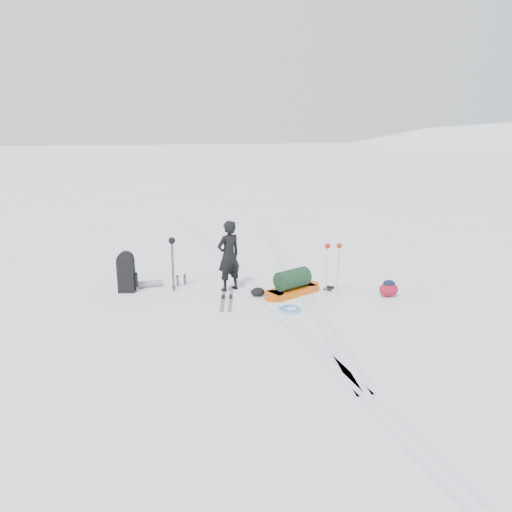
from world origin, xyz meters
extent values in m
plane|color=white|center=(0.00, 0.00, 0.00)|extent=(200.00, 200.00, 0.00)
ellipsoid|color=white|center=(90.00, 90.00, -75.00)|extent=(256.00, 192.00, 160.00)
cube|color=silver|center=(-0.12, 0.00, 0.00)|extent=(1.40, 17.97, 0.01)
cube|color=silver|center=(0.12, 0.00, 0.00)|extent=(1.40, 17.97, 0.01)
cube|color=silver|center=(1.28, 2.00, 0.00)|extent=(2.09, 13.88, 0.01)
cube|color=silver|center=(1.52, 2.00, 0.00)|extent=(2.09, 13.88, 0.01)
imported|color=black|center=(-0.62, 0.47, 0.87)|extent=(0.75, 0.64, 1.74)
cube|color=#D5590C|center=(0.79, -0.21, 0.08)|extent=(1.37, 1.01, 0.16)
cylinder|color=#CE420C|center=(1.31, 0.04, 0.08)|extent=(0.61, 0.61, 0.16)
cylinder|color=#C54C0B|center=(0.26, -0.45, 0.08)|extent=(0.61, 0.61, 0.16)
cylinder|color=black|center=(0.79, -0.21, 0.39)|extent=(0.96, 0.77, 0.46)
cube|color=black|center=(-3.06, 0.98, 0.39)|extent=(0.44, 0.35, 0.79)
cylinder|color=black|center=(-3.06, 0.98, 0.81)|extent=(0.43, 0.34, 0.38)
cube|color=black|center=(-2.85, 0.96, 0.28)|extent=(0.13, 0.22, 0.34)
cylinder|color=gray|center=(-2.49, 1.21, 0.08)|extent=(0.63, 0.21, 0.17)
cylinder|color=black|center=(-1.96, 0.81, 0.62)|extent=(0.03, 0.03, 1.24)
cylinder|color=black|center=(-1.94, 0.73, 0.62)|extent=(0.03, 0.03, 1.24)
torus|color=black|center=(-1.96, 0.81, 0.10)|extent=(0.11, 0.11, 0.01)
torus|color=black|center=(-1.94, 0.73, 0.10)|extent=(0.11, 0.11, 0.01)
sphere|color=black|center=(-1.94, 0.76, 1.26)|extent=(0.17, 0.17, 0.17)
cylinder|color=silver|center=(1.51, -0.53, 0.60)|extent=(0.02, 0.02, 1.21)
cylinder|color=#AFB0B6|center=(1.80, -0.56, 0.60)|extent=(0.02, 0.02, 1.21)
torus|color=#B9BCC1|center=(1.51, -0.53, 0.09)|extent=(0.09, 0.09, 0.01)
torus|color=silver|center=(1.80, -0.56, 0.09)|extent=(0.09, 0.09, 0.01)
sphere|color=maroon|center=(1.51, -0.53, 1.22)|extent=(0.13, 0.13, 0.13)
sphere|color=maroon|center=(1.80, -0.56, 1.22)|extent=(0.13, 0.13, 0.13)
cube|color=gray|center=(-0.70, -0.12, 0.01)|extent=(0.49, 1.75, 0.02)
cube|color=gray|center=(-0.88, -0.08, 0.01)|extent=(0.49, 1.75, 0.02)
cube|color=black|center=(-0.70, -0.12, 0.04)|extent=(0.11, 0.19, 0.05)
cube|color=black|center=(-0.88, -0.08, 0.04)|extent=(0.11, 0.19, 0.05)
cube|color=silver|center=(1.70, -0.20, 0.01)|extent=(1.51, 1.31, 0.02)
cube|color=white|center=(1.83, -0.06, 0.01)|extent=(1.51, 1.31, 0.02)
cube|color=black|center=(1.70, -0.20, 0.04)|extent=(0.19, 0.18, 0.05)
cube|color=black|center=(1.83, -0.06, 0.04)|extent=(0.19, 0.18, 0.05)
torus|color=#5DB5E3|center=(0.39, -1.23, 0.03)|extent=(0.63, 0.63, 0.05)
torus|color=#5489CE|center=(0.42, -1.19, 0.04)|extent=(0.49, 0.49, 0.05)
ellipsoid|color=maroon|center=(2.95, -0.91, 0.17)|extent=(0.58, 0.56, 0.33)
ellipsoid|color=black|center=(2.95, -0.91, 0.32)|extent=(0.38, 0.37, 0.16)
cylinder|color=slate|center=(-1.82, 1.10, 0.13)|extent=(0.09, 0.09, 0.25)
cylinder|color=#525459|center=(-1.63, 1.19, 0.12)|extent=(0.09, 0.09, 0.23)
cylinder|color=black|center=(-1.82, 1.10, 0.27)|extent=(0.08, 0.08, 0.03)
cylinder|color=black|center=(-1.63, 1.19, 0.25)|extent=(0.08, 0.08, 0.03)
ellipsoid|color=black|center=(-0.05, -0.14, 0.11)|extent=(0.36, 0.28, 0.21)
camera|label=1|loc=(-2.86, -11.00, 3.92)|focal=35.00mm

